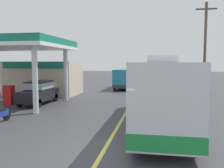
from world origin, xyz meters
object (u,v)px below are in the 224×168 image
Objects in this scene: coach_bus_main at (162,92)px; minibus_opposing_lane at (124,77)px; pedestrian_by_shop at (32,91)px; car_trailing_behind_bus at (156,81)px; car_at_pump at (39,91)px; motorcycle_parked_forecourt at (0,115)px; pedestrian_near_pump at (54,89)px.

coach_bus_main is 1.80× the size of minibus_opposing_lane.
car_trailing_behind_bus is at bearing 49.64° from pedestrian_by_shop.
pedestrian_by_shop is (-6.27, -11.46, -0.54)m from minibus_opposing_lane.
minibus_opposing_lane is (5.30, 12.15, 0.46)m from car_at_pump.
minibus_opposing_lane is 3.69× the size of pedestrian_by_shop.
coach_bus_main is at bearing -89.15° from car_trailing_behind_bus.
motorcycle_parked_forecourt is at bearing -171.31° from coach_bus_main.
motorcycle_parked_forecourt is at bearing -103.84° from minibus_opposing_lane.
pedestrian_near_pump and pedestrian_by_shop have the same top height.
car_trailing_behind_bus reaches higher than pedestrian_near_pump.
car_at_pump is 2.53× the size of pedestrian_by_shop.
minibus_opposing_lane is (-4.19, 16.90, -0.25)m from coach_bus_main.
car_trailing_behind_bus is (9.08, 10.21, 0.08)m from pedestrian_near_pump.
car_trailing_behind_bus is (9.23, 12.69, 0.00)m from car_at_pump.
motorcycle_parked_forecourt is 7.02m from pedestrian_by_shop.
pedestrian_near_pump is (-5.15, -9.66, -0.54)m from minibus_opposing_lane.
minibus_opposing_lane reaches higher than car_trailing_behind_bus.
motorcycle_parked_forecourt is (-8.68, -1.33, -1.28)m from coach_bus_main.
car_trailing_behind_bus reaches higher than motorcycle_parked_forecourt.
car_trailing_behind_bus is (8.42, 18.77, 0.57)m from motorcycle_parked_forecourt.
minibus_opposing_lane is 10.96m from pedestrian_near_pump.
minibus_opposing_lane reaches higher than pedestrian_near_pump.
coach_bus_main is 8.87m from motorcycle_parked_forecourt.
car_at_pump is 15.69m from car_trailing_behind_bus.
coach_bus_main is 11.82m from pedestrian_by_shop.
minibus_opposing_lane is at bearing 61.96° from pedestrian_near_pump.
car_at_pump is at bearing -93.53° from pedestrian_near_pump.
car_at_pump reaches higher than pedestrian_near_pump.
motorcycle_parked_forecourt is 20.58m from car_trailing_behind_bus.
minibus_opposing_lane is 3.99m from car_trailing_behind_bus.
motorcycle_parked_forecourt is 1.08× the size of pedestrian_near_pump.
car_at_pump is at bearing -126.03° from car_trailing_behind_bus.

